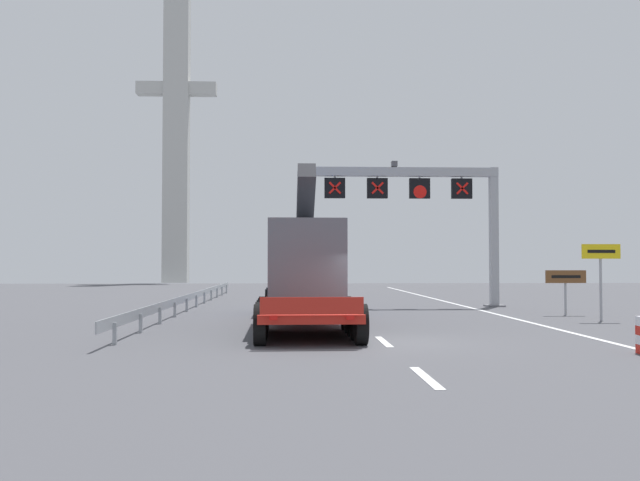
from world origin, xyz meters
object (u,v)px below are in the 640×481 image
(overhead_lane_gantry, at_px, (425,195))
(bridge_pylon_distant, at_px, (177,123))
(heavy_haul_truck_red, at_px, (302,269))
(tourist_info_sign_brown, at_px, (566,281))
(exit_sign_yellow, at_px, (601,263))

(overhead_lane_gantry, relative_size, bridge_pylon_distant, 0.29)
(heavy_haul_truck_red, bearing_deg, overhead_lane_gantry, 53.79)
(tourist_info_sign_brown, bearing_deg, bridge_pylon_distant, 116.24)
(heavy_haul_truck_red, distance_m, bridge_pylon_distant, 56.72)
(heavy_haul_truck_red, relative_size, bridge_pylon_distant, 0.40)
(overhead_lane_gantry, xyz_separation_m, tourist_info_sign_brown, (4.77, -5.93, -4.17))
(heavy_haul_truck_red, distance_m, tourist_info_sign_brown, 11.49)
(tourist_info_sign_brown, bearing_deg, exit_sign_yellow, -87.56)
(heavy_haul_truck_red, bearing_deg, bridge_pylon_distant, 104.34)
(tourist_info_sign_brown, xyz_separation_m, bridge_pylon_distant, (-24.60, 49.90, 16.70))
(bridge_pylon_distant, bearing_deg, heavy_haul_truck_red, -75.66)
(bridge_pylon_distant, bearing_deg, overhead_lane_gantry, -65.72)
(heavy_haul_truck_red, relative_size, tourist_info_sign_brown, 7.44)
(tourist_info_sign_brown, height_order, bridge_pylon_distant, bridge_pylon_distant)
(overhead_lane_gantry, relative_size, exit_sign_yellow, 3.56)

